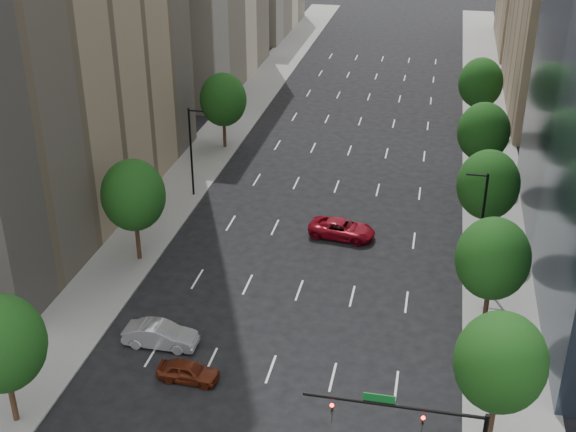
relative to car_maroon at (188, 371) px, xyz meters
The scene contains 15 objects.
sidewalk_left 24.54m from the car_maroon, 115.34° to the left, with size 6.00×200.00×0.15m, color slate.
sidewalk_right 30.21m from the car_maroon, 47.25° to the left, with size 6.00×200.00×0.15m, color slate.
tree_right_1 19.74m from the car_maroon, ahead, with size 5.20×5.20×8.75m.
tree_right_2 22.11m from the car_maroon, 28.17° to the left, with size 5.20×5.20×8.61m.
tree_right_3 29.66m from the car_maroon, 49.41° to the left, with size 5.20×5.20×8.89m.
tree_right_4 41.14m from the car_maroon, 62.29° to the left, with size 5.20×5.20×8.46m.
tree_right_5 55.76m from the car_maroon, 69.99° to the left, with size 5.20×5.20×8.75m.
tree_left_0 11.85m from the car_maroon, 147.09° to the right, with size 5.20×5.20×8.75m.
tree_left_1 17.60m from the car_maroon, 122.41° to the left, with size 5.20×5.20×8.97m.
tree_left_2 41.47m from the car_maroon, 102.63° to the left, with size 5.20×5.20×8.68m.
streetlight_rn 25.54m from the car_maroon, 42.97° to the left, with size 1.70×0.20×9.00m.
streetlight_ln 28.76m from the car_maroon, 107.25° to the left, with size 1.70×0.20×9.00m.
car_maroon is the anchor object (origin of this frame).
car_silver 4.45m from the car_maroon, 133.57° to the left, with size 1.81×5.18×1.71m, color #9F9FA5.
car_red_far 22.68m from the car_maroon, 71.96° to the left, with size 2.69×5.82×1.62m, color maroon.
Camera 1 is at (9.32, 0.53, 31.82)m, focal length 47.33 mm.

